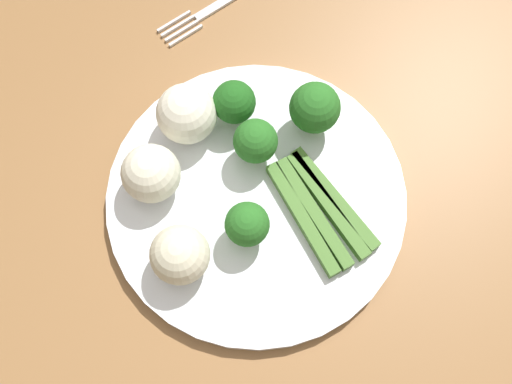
{
  "coord_description": "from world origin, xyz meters",
  "views": [
    {
      "loc": [
        -0.17,
        0.13,
        1.29
      ],
      "look_at": [
        0.0,
        0.06,
        0.77
      ],
      "focal_mm": 39.59,
      "sensor_mm": 36.0,
      "label": 1
    }
  ],
  "objects_px": {
    "plate": "(256,196)",
    "broccoli_left": "(247,225)",
    "cauliflower_near_fork": "(180,255)",
    "cauliflower_mid": "(187,114)",
    "broccoli_front_left": "(255,142)",
    "broccoli_outer_edge": "(234,103)",
    "fork": "(220,4)",
    "asparagus_bundle": "(319,209)",
    "dining_table": "(300,212)",
    "broccoli_back": "(315,108)",
    "cauliflower_back_right": "(151,174)"
  },
  "relations": [
    {
      "from": "asparagus_bundle",
      "to": "broccoli_front_left",
      "type": "relative_size",
      "value": 2.42
    },
    {
      "from": "dining_table",
      "to": "broccoli_front_left",
      "type": "distance_m",
      "value": 0.17
    },
    {
      "from": "plate",
      "to": "fork",
      "type": "xyz_separation_m",
      "value": [
        0.24,
        -0.06,
        -0.01
      ]
    },
    {
      "from": "dining_table",
      "to": "broccoli_front_left",
      "type": "height_order",
      "value": "broccoli_front_left"
    },
    {
      "from": "cauliflower_mid",
      "to": "asparagus_bundle",
      "type": "bearing_deg",
      "value": -148.63
    },
    {
      "from": "broccoli_left",
      "to": "asparagus_bundle",
      "type": "bearing_deg",
      "value": -95.36
    },
    {
      "from": "dining_table",
      "to": "plate",
      "type": "relative_size",
      "value": 3.74
    },
    {
      "from": "asparagus_bundle",
      "to": "broccoli_back",
      "type": "relative_size",
      "value": 2.09
    },
    {
      "from": "cauliflower_near_fork",
      "to": "cauliflower_mid",
      "type": "bearing_deg",
      "value": -23.69
    },
    {
      "from": "cauliflower_back_right",
      "to": "cauliflower_mid",
      "type": "height_order",
      "value": "cauliflower_mid"
    },
    {
      "from": "broccoli_front_left",
      "to": "fork",
      "type": "bearing_deg",
      "value": -11.84
    },
    {
      "from": "asparagus_bundle",
      "to": "broccoli_outer_edge",
      "type": "relative_size",
      "value": 2.44
    },
    {
      "from": "broccoli_front_left",
      "to": "fork",
      "type": "relative_size",
      "value": 0.33
    },
    {
      "from": "plate",
      "to": "fork",
      "type": "distance_m",
      "value": 0.24
    },
    {
      "from": "broccoli_left",
      "to": "fork",
      "type": "distance_m",
      "value": 0.28
    },
    {
      "from": "cauliflower_near_fork",
      "to": "cauliflower_back_right",
      "type": "relative_size",
      "value": 0.97
    },
    {
      "from": "broccoli_outer_edge",
      "to": "plate",
      "type": "bearing_deg",
      "value": 170.75
    },
    {
      "from": "asparagus_bundle",
      "to": "broccoli_front_left",
      "type": "distance_m",
      "value": 0.09
    },
    {
      "from": "dining_table",
      "to": "broccoli_outer_edge",
      "type": "xyz_separation_m",
      "value": [
        0.09,
        0.04,
        0.16
      ]
    },
    {
      "from": "plate",
      "to": "cauliflower_near_fork",
      "type": "relative_size",
      "value": 5.39
    },
    {
      "from": "cauliflower_mid",
      "to": "fork",
      "type": "bearing_deg",
      "value": -32.87
    },
    {
      "from": "plate",
      "to": "broccoli_outer_edge",
      "type": "relative_size",
      "value": 5.58
    },
    {
      "from": "asparagus_bundle",
      "to": "broccoli_back",
      "type": "height_order",
      "value": "broccoli_back"
    },
    {
      "from": "broccoli_front_left",
      "to": "broccoli_outer_edge",
      "type": "bearing_deg",
      "value": 2.86
    },
    {
      "from": "broccoli_outer_edge",
      "to": "cauliflower_near_fork",
      "type": "xyz_separation_m",
      "value": [
        -0.12,
        0.1,
        -0.0
      ]
    },
    {
      "from": "plate",
      "to": "cauliflower_back_right",
      "type": "height_order",
      "value": "cauliflower_back_right"
    },
    {
      "from": "broccoli_outer_edge",
      "to": "asparagus_bundle",
      "type": "bearing_deg",
      "value": -164.91
    },
    {
      "from": "plate",
      "to": "cauliflower_near_fork",
      "type": "bearing_deg",
      "value": 111.44
    },
    {
      "from": "asparagus_bundle",
      "to": "cauliflower_mid",
      "type": "distance_m",
      "value": 0.16
    },
    {
      "from": "dining_table",
      "to": "fork",
      "type": "xyz_separation_m",
      "value": [
        0.24,
        0.0,
        0.12
      ]
    },
    {
      "from": "broccoli_back",
      "to": "broccoli_outer_edge",
      "type": "relative_size",
      "value": 1.17
    },
    {
      "from": "broccoli_back",
      "to": "fork",
      "type": "distance_m",
      "value": 0.2
    },
    {
      "from": "dining_table",
      "to": "broccoli_back",
      "type": "bearing_deg",
      "value": -27.72
    },
    {
      "from": "asparagus_bundle",
      "to": "broccoli_left",
      "type": "height_order",
      "value": "broccoli_left"
    },
    {
      "from": "plate",
      "to": "broccoli_left",
      "type": "bearing_deg",
      "value": 145.14
    },
    {
      "from": "broccoli_left",
      "to": "fork",
      "type": "height_order",
      "value": "broccoli_left"
    },
    {
      "from": "cauliflower_mid",
      "to": "cauliflower_near_fork",
      "type": "bearing_deg",
      "value": 156.31
    },
    {
      "from": "broccoli_left",
      "to": "cauliflower_mid",
      "type": "bearing_deg",
      "value": 4.44
    },
    {
      "from": "broccoli_left",
      "to": "cauliflower_back_right",
      "type": "height_order",
      "value": "cauliflower_back_right"
    },
    {
      "from": "broccoli_outer_edge",
      "to": "cauliflower_near_fork",
      "type": "bearing_deg",
      "value": 139.45
    },
    {
      "from": "dining_table",
      "to": "asparagus_bundle",
      "type": "xyz_separation_m",
      "value": [
        -0.04,
        0.01,
        0.13
      ]
    },
    {
      "from": "broccoli_back",
      "to": "cauliflower_back_right",
      "type": "relative_size",
      "value": 1.09
    },
    {
      "from": "plate",
      "to": "cauliflower_near_fork",
      "type": "distance_m",
      "value": 0.1
    },
    {
      "from": "plate",
      "to": "cauliflower_mid",
      "type": "relative_size",
      "value": 4.94
    },
    {
      "from": "broccoli_back",
      "to": "cauliflower_back_right",
      "type": "xyz_separation_m",
      "value": [
        0.0,
        0.17,
        -0.01
      ]
    },
    {
      "from": "dining_table",
      "to": "cauliflower_near_fork",
      "type": "distance_m",
      "value": 0.22
    },
    {
      "from": "plate",
      "to": "broccoli_left",
      "type": "xyz_separation_m",
      "value": [
        -0.03,
        0.02,
        0.04
      ]
    },
    {
      "from": "plate",
      "to": "broccoli_front_left",
      "type": "xyz_separation_m",
      "value": [
        0.04,
        -0.02,
        0.04
      ]
    },
    {
      "from": "dining_table",
      "to": "fork",
      "type": "relative_size",
      "value": 6.77
    },
    {
      "from": "broccoli_back",
      "to": "dining_table",
      "type": "bearing_deg",
      "value": 152.28
    }
  ]
}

